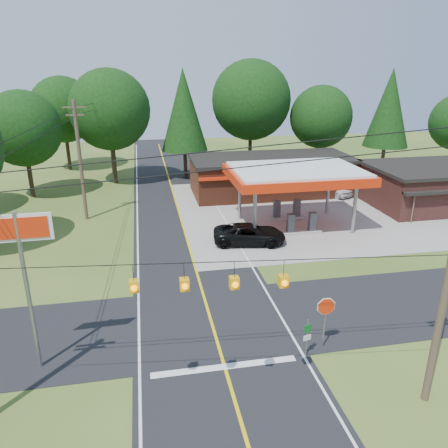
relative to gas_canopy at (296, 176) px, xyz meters
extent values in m
plane|color=#3E5A1F|center=(-9.00, -13.00, -4.27)|extent=(120.00, 120.00, 0.00)
cube|color=black|center=(-9.00, -13.00, -4.26)|extent=(8.00, 120.00, 0.02)
cube|color=black|center=(-9.00, -13.00, -4.25)|extent=(70.00, 7.00, 0.02)
cube|color=yellow|center=(-9.00, -13.00, -4.24)|extent=(0.15, 110.00, 0.00)
cylinder|color=gray|center=(-4.00, -2.50, -2.17)|extent=(0.28, 0.28, 4.20)
cylinder|color=gray|center=(-4.00, 2.50, -2.17)|extent=(0.28, 0.28, 4.20)
cylinder|color=gray|center=(4.00, -2.50, -2.17)|extent=(0.28, 0.28, 4.20)
cylinder|color=gray|center=(4.00, 2.50, -2.17)|extent=(0.28, 0.28, 4.20)
cube|color=red|center=(0.00, 0.00, 0.08)|extent=(10.60, 7.40, 0.70)
cube|color=white|center=(0.00, 0.00, 0.48)|extent=(10.00, 7.00, 0.25)
cube|color=#9E9B93|center=(0.00, -1.80, -4.14)|extent=(3.20, 0.90, 0.22)
cube|color=#3F3F44|center=(-0.90, -1.80, -3.32)|extent=(0.55, 0.45, 1.50)
cube|color=#3F3F44|center=(0.90, -1.80, -3.32)|extent=(0.55, 0.45, 1.50)
cube|color=#9E9B93|center=(0.00, 1.80, -4.14)|extent=(3.20, 0.90, 0.22)
cube|color=#3F3F44|center=(-0.90, 1.80, -3.32)|extent=(0.55, 0.45, 1.50)
cube|color=#3F3F44|center=(0.90, 1.80, -3.32)|extent=(0.55, 0.45, 1.50)
cube|color=brown|center=(1.00, 10.00, -2.52)|extent=(16.00, 7.00, 3.50)
cube|color=black|center=(1.00, 10.00, -0.62)|extent=(16.40, 7.40, 0.30)
cube|color=red|center=(1.00, 6.40, -1.57)|extent=(16.00, 0.50, 0.25)
cylinder|color=#473828|center=(-17.00, 5.00, 0.73)|extent=(0.30, 0.30, 10.00)
cube|color=#473828|center=(-17.00, 5.00, 5.13)|extent=(1.80, 0.12, 0.12)
cube|color=#473828|center=(-17.00, 5.00, 4.53)|extent=(1.40, 0.12, 0.12)
cylinder|color=#473828|center=(-15.50, 22.00, 0.48)|extent=(0.30, 0.30, 9.50)
cube|color=orange|center=(-12.55, -18.70, 1.23)|extent=(0.32, 0.32, 0.42)
cube|color=orange|center=(-10.85, -18.90, 1.23)|extent=(0.32, 0.32, 0.42)
cube|color=orange|center=(-9.15, -19.10, 1.23)|extent=(0.32, 0.32, 0.42)
cube|color=orange|center=(-7.45, -19.30, 1.23)|extent=(0.32, 0.32, 0.42)
cylinder|color=#332316|center=(-23.00, 13.00, -2.29)|extent=(0.44, 0.44, 3.96)
sphere|color=black|center=(-23.00, 13.00, 2.55)|extent=(7.26, 7.26, 7.26)
cylinder|color=#332316|center=(-15.00, 17.00, -1.93)|extent=(0.44, 0.44, 4.68)
sphere|color=black|center=(-15.00, 17.00, 3.79)|extent=(8.58, 8.58, 8.58)
cylinder|color=#332316|center=(-7.00, 18.00, -2.11)|extent=(0.44, 0.44, 4.32)
cone|color=black|center=(-7.00, 18.00, 3.53)|extent=(5.28, 5.28, 9.00)
cylinder|color=#332316|center=(1.00, 19.00, -1.75)|extent=(0.44, 0.44, 5.04)
sphere|color=black|center=(1.00, 19.00, 4.41)|extent=(9.24, 9.24, 9.24)
cylinder|color=#332316|center=(9.00, 17.00, -2.29)|extent=(0.44, 0.44, 3.96)
sphere|color=black|center=(9.00, 17.00, 2.55)|extent=(7.26, 7.26, 7.26)
cylinder|color=#332316|center=(17.00, 16.00, -2.11)|extent=(0.44, 0.44, 4.32)
cone|color=black|center=(17.00, 16.00, 3.53)|extent=(5.28, 5.28, 9.00)
cylinder|color=#332316|center=(-21.00, 25.00, -2.11)|extent=(0.44, 0.44, 4.32)
sphere|color=black|center=(-21.00, 25.00, 3.17)|extent=(7.92, 7.92, 7.92)
imported|color=black|center=(-4.50, -3.00, -3.52)|extent=(6.21, 6.21, 1.48)
imported|color=white|center=(6.89, 8.00, -3.50)|extent=(5.96, 5.96, 1.53)
cylinder|color=gray|center=(-17.00, -15.00, -0.66)|extent=(0.18, 0.18, 7.22)
cube|color=white|center=(-17.00, -15.00, 2.28)|extent=(2.68, 0.15, 1.13)
cube|color=red|center=(-17.00, -15.05, 2.28)|extent=(2.36, 0.12, 0.87)
cylinder|color=gray|center=(-4.16, -16.00, -3.02)|extent=(0.07, 0.07, 2.49)
cylinder|color=gray|center=(-5.20, -16.50, -3.31)|extent=(0.06, 0.06, 1.92)
cube|color=#0C591E|center=(-5.20, -16.54, -2.79)|extent=(0.39, 0.12, 0.39)
cube|color=white|center=(-5.20, -16.54, -3.27)|extent=(0.39, 0.12, 0.26)
camera|label=1|loc=(-12.03, -32.23, 8.30)|focal=35.00mm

